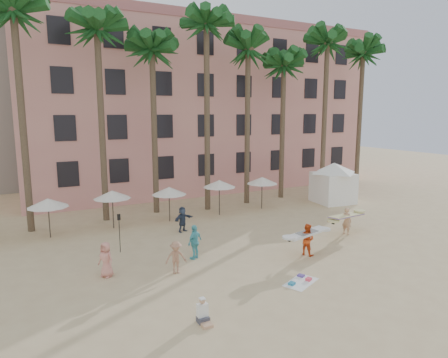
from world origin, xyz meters
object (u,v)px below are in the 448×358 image
at_px(pink_hotel, 195,110).
at_px(carrier_white, 307,238).
at_px(carrier_yellow, 347,219).
at_px(cabana, 333,179).

distance_m(pink_hotel, carrier_white, 24.86).
relative_size(pink_hotel, carrier_yellow, 9.90).
height_order(pink_hotel, carrier_white, pink_hotel).
bearing_deg(carrier_yellow, carrier_white, -159.23).
bearing_deg(carrier_yellow, pink_hotel, 92.83).
height_order(carrier_yellow, carrier_white, carrier_white).
xyz_separation_m(pink_hotel, carrier_white, (-3.65, -23.55, -7.05)).
relative_size(pink_hotel, cabana, 6.99).
bearing_deg(pink_hotel, carrier_yellow, -87.17).
distance_m(carrier_yellow, carrier_white, 5.06).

